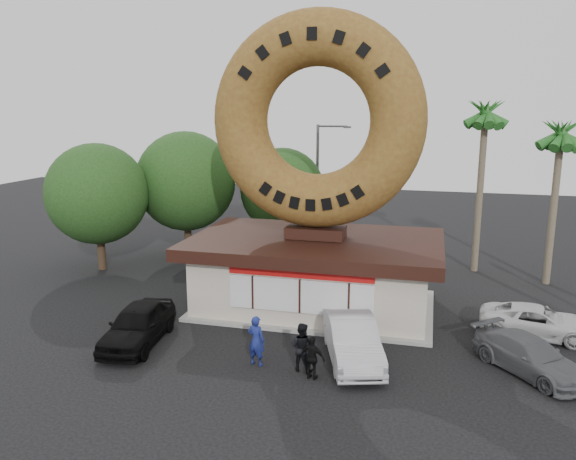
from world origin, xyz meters
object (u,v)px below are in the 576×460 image
at_px(person_center, 302,347).
at_px(car_white, 537,321).
at_px(person_left, 256,341).
at_px(car_black, 138,325).
at_px(donut_shop, 315,270).
at_px(car_silver, 352,340).
at_px(street_lamp, 320,182).
at_px(person_right, 312,358).
at_px(giant_donut, 317,121).
at_px(car_grey, 530,356).

relative_size(person_center, car_white, 0.39).
relative_size(person_left, car_black, 0.40).
distance_m(donut_shop, car_black, 8.24).
distance_m(person_center, car_white, 10.03).
bearing_deg(car_black, car_silver, -2.05).
distance_m(donut_shop, car_white, 9.48).
bearing_deg(person_left, car_white, -139.91).
bearing_deg(street_lamp, donut_shop, -79.50).
bearing_deg(car_black, person_right, -15.63).
relative_size(giant_donut, street_lamp, 1.16).
bearing_deg(person_right, car_white, -132.66).
distance_m(giant_donut, car_silver, 9.52).
xyz_separation_m(person_left, person_center, (1.66, -0.01, -0.05)).
bearing_deg(giant_donut, donut_shop, -90.00).
bearing_deg(car_black, person_left, -13.40).
xyz_separation_m(person_right, car_black, (-7.19, 1.15, 0.02)).
distance_m(street_lamp, car_black, 16.66).
bearing_deg(person_left, person_right, 178.36).
bearing_deg(giant_donut, person_left, -97.32).
height_order(donut_shop, car_silver, donut_shop).
bearing_deg(person_right, person_left, -3.03).
bearing_deg(car_silver, person_left, -176.23).
height_order(car_black, car_white, car_black).
height_order(donut_shop, car_grey, donut_shop).
bearing_deg(person_center, car_white, -138.22).
xyz_separation_m(donut_shop, giant_donut, (0.00, 0.02, 6.68)).
distance_m(car_black, car_grey, 14.44).
xyz_separation_m(car_black, car_white, (15.19, 4.71, -0.16)).
xyz_separation_m(donut_shop, car_black, (-5.84, -5.73, -0.99)).
xyz_separation_m(donut_shop, car_silver, (2.45, -5.09, -0.98)).
height_order(person_right, car_white, person_right).
bearing_deg(car_white, donut_shop, 91.71).
height_order(street_lamp, car_grey, street_lamp).
bearing_deg(car_grey, person_center, 152.83).
distance_m(person_center, car_grey, 7.92).
distance_m(car_black, car_white, 15.91).
xyz_separation_m(person_right, car_silver, (1.10, 1.80, 0.03)).
relative_size(street_lamp, car_grey, 1.87).
bearing_deg(giant_donut, car_grey, -27.97).
bearing_deg(person_center, person_left, 9.58).
xyz_separation_m(giant_donut, person_left, (-0.82, -6.36, -7.52)).
distance_m(person_left, car_black, 5.06).
xyz_separation_m(person_left, car_white, (10.17, 5.31, -0.31)).
relative_size(giant_donut, person_center, 5.33).
bearing_deg(street_lamp, car_grey, -54.42).
relative_size(person_right, car_white, 0.34).
height_order(car_silver, car_white, car_silver).
distance_m(person_right, car_grey, 7.58).
bearing_deg(car_white, car_black, 115.20).
relative_size(person_left, car_grey, 0.43).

